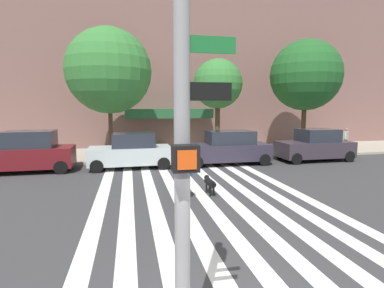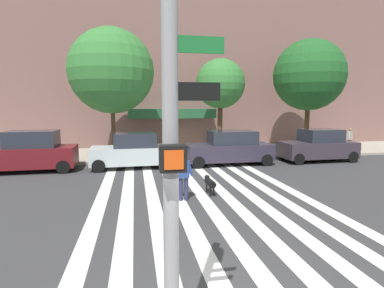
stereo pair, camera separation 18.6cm
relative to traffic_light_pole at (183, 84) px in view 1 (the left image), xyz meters
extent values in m
plane|color=#353538|center=(0.98, 7.63, -3.52)|extent=(160.00, 160.00, 0.00)
cube|color=#A59C8B|center=(0.98, 17.51, -3.45)|extent=(80.00, 6.00, 0.15)
cube|color=silver|center=(-1.62, 7.63, -3.52)|extent=(0.45, 13.17, 0.01)
cube|color=silver|center=(-0.72, 7.63, -3.52)|extent=(0.45, 13.17, 0.01)
cube|color=silver|center=(0.18, 7.63, -3.52)|extent=(0.45, 13.17, 0.01)
cube|color=silver|center=(1.08, 7.63, -3.52)|extent=(0.45, 13.17, 0.01)
cube|color=silver|center=(1.98, 7.63, -3.52)|extent=(0.45, 13.17, 0.01)
cube|color=silver|center=(2.88, 7.63, -3.52)|extent=(0.45, 13.17, 0.01)
cube|color=silver|center=(3.78, 7.63, -3.52)|extent=(0.45, 13.17, 0.01)
cube|color=silver|center=(4.68, 7.63, -3.52)|extent=(0.45, 13.17, 0.01)
cube|color=silver|center=(5.58, 7.63, -3.52)|extent=(0.45, 13.17, 0.01)
cube|color=#255C36|center=(2.42, 19.91, -0.77)|extent=(6.59, 1.60, 0.70)
cylinder|color=gray|center=(-0.01, 0.05, -0.47)|extent=(0.18, 0.18, 5.80)
cube|color=black|center=(-0.01, -0.15, -0.77)|extent=(0.28, 0.18, 0.28)
cube|color=#E54C14|center=(-0.01, -0.25, -0.77)|extent=(0.20, 0.01, 0.20)
cube|color=#19662D|center=(0.29, 0.05, 0.43)|extent=(0.60, 0.03, 0.18)
cube|color=black|center=(0.27, 0.05, -0.07)|extent=(0.56, 0.03, 0.20)
cube|color=maroon|center=(-5.67, 13.15, -2.77)|extent=(4.49, 2.00, 1.01)
cube|color=#232833|center=(-5.49, 13.16, -1.85)|extent=(2.39, 1.72, 0.82)
cylinder|color=black|center=(-3.90, 12.33, -3.19)|extent=(0.67, 0.24, 0.66)
cylinder|color=black|center=(-3.95, 14.06, -3.19)|extent=(0.67, 0.24, 0.66)
cube|color=#B5C0C1|center=(-0.57, 13.15, -2.82)|extent=(4.35, 1.99, 0.89)
cube|color=#232833|center=(-0.40, 13.16, -2.01)|extent=(2.24, 1.71, 0.73)
cylinder|color=black|center=(-2.22, 12.25, -3.19)|extent=(0.67, 0.24, 0.66)
cylinder|color=black|center=(-2.26, 13.97, -3.19)|extent=(0.67, 0.24, 0.66)
cylinder|color=black|center=(1.13, 12.34, -3.19)|extent=(0.67, 0.24, 0.66)
cylinder|color=black|center=(1.08, 14.06, -3.19)|extent=(0.67, 0.24, 0.66)
cube|color=#2E2939|center=(4.83, 13.15, -2.81)|extent=(4.84, 1.92, 0.92)
cube|color=#232833|center=(5.02, 13.15, -1.98)|extent=(2.60, 1.68, 0.75)
cylinder|color=black|center=(2.90, 12.28, -3.19)|extent=(0.66, 0.22, 0.66)
cylinder|color=black|center=(2.89, 14.01, -3.19)|extent=(0.66, 0.22, 0.66)
cylinder|color=black|center=(6.77, 12.30, -3.19)|extent=(0.66, 0.22, 0.66)
cylinder|color=black|center=(6.76, 14.03, -3.19)|extent=(0.66, 0.22, 0.66)
cube|color=#352D36|center=(10.40, 13.15, -2.81)|extent=(4.50, 2.03, 0.93)
cube|color=#232833|center=(10.58, 13.16, -1.97)|extent=(2.21, 1.75, 0.76)
cylinder|color=black|center=(8.67, 12.23, -3.19)|extent=(0.66, 0.23, 0.66)
cylinder|color=black|center=(8.64, 14.00, -3.19)|extent=(0.66, 0.23, 0.66)
cylinder|color=black|center=(12.17, 12.30, -3.19)|extent=(0.66, 0.23, 0.66)
cylinder|color=black|center=(12.14, 14.08, -3.19)|extent=(0.66, 0.23, 0.66)
cylinder|color=#4C3823|center=(-1.70, 16.03, -1.45)|extent=(0.26, 0.26, 3.85)
sphere|color=#337533|center=(-1.70, 16.03, 1.89)|extent=(5.12, 5.12, 5.12)
cylinder|color=#4C3823|center=(5.26, 16.51, -1.50)|extent=(0.34, 0.34, 3.73)
sphere|color=#337533|center=(5.26, 16.51, 1.26)|extent=(3.29, 3.29, 3.29)
cylinder|color=#4C3823|center=(11.52, 16.22, -1.40)|extent=(0.33, 0.33, 3.95)
sphere|color=#1E5623|center=(11.52, 16.22, 1.92)|extent=(4.88, 4.88, 4.88)
cylinder|color=#282D4C|center=(1.13, 6.98, -3.11)|extent=(0.16, 0.16, 0.82)
cylinder|color=#282D4C|center=(1.33, 6.99, -3.11)|extent=(0.16, 0.16, 0.82)
cube|color=navy|center=(1.23, 6.98, -2.40)|extent=(0.39, 0.26, 0.60)
cylinder|color=navy|center=(0.99, 6.97, -2.37)|extent=(0.23, 0.10, 0.57)
cylinder|color=navy|center=(1.47, 7.00, -2.37)|extent=(0.23, 0.10, 0.57)
sphere|color=#936B51|center=(1.23, 6.98, -1.99)|extent=(0.23, 0.23, 0.22)
cylinder|color=black|center=(2.33, 7.50, -3.07)|extent=(0.29, 0.72, 0.26)
sphere|color=black|center=(2.31, 7.94, -2.97)|extent=(0.21, 0.21, 0.20)
cylinder|color=black|center=(2.35, 7.05, -3.02)|extent=(0.05, 0.24, 0.16)
cylinder|color=black|center=(2.25, 7.75, -3.36)|extent=(0.06, 0.06, 0.32)
cylinder|color=black|center=(2.39, 7.75, -3.36)|extent=(0.06, 0.06, 0.32)
cylinder|color=black|center=(2.27, 7.26, -3.36)|extent=(0.06, 0.06, 0.32)
cylinder|color=black|center=(2.41, 7.26, -3.36)|extent=(0.06, 0.06, 0.32)
cylinder|color=black|center=(14.30, 15.35, -2.96)|extent=(0.21, 0.21, 0.82)
cylinder|color=black|center=(14.46, 15.47, -2.96)|extent=(0.21, 0.21, 0.82)
cube|color=#B2ADA3|center=(14.38, 15.41, -2.25)|extent=(0.45, 0.42, 0.60)
cylinder|color=#B2ADA3|center=(14.19, 15.27, -2.22)|extent=(0.23, 0.21, 0.57)
cylinder|color=#B2ADA3|center=(14.57, 15.56, -2.22)|extent=(0.23, 0.21, 0.57)
sphere|color=#936B51|center=(14.38, 15.41, -1.84)|extent=(0.31, 0.31, 0.22)
camera|label=1|loc=(-0.57, -3.22, -0.23)|focal=28.38mm
camera|label=2|loc=(-0.39, -3.25, -0.23)|focal=28.38mm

